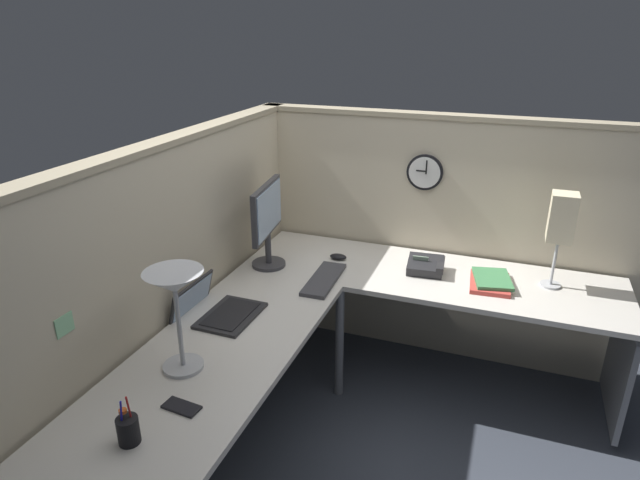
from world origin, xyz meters
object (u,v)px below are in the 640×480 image
object	(u,v)px
desk_lamp_dome	(175,290)
pen_cup	(128,430)
monitor	(267,219)
office_phone	(427,266)
computer_mouse	(338,257)
desk_lamp_paper	(562,220)
laptop	(214,309)
keyboard	(324,279)
wall_clock	(425,172)
cell_phone	(182,407)
book_stack	(491,281)

from	to	relation	value
desk_lamp_dome	pen_cup	distance (m)	0.54
monitor	office_phone	bearing A→B (deg)	-75.53
computer_mouse	desk_lamp_paper	xyz separation A→B (m)	(0.07, -1.21, 0.37)
desk_lamp_paper	laptop	bearing A→B (deg)	119.84
keyboard	computer_mouse	size ratio (longest dim) A/B	4.13
desk_lamp_dome	desk_lamp_paper	world-z (taller)	desk_lamp_paper
desk_lamp_dome	pen_cup	size ratio (longest dim) A/B	2.47
wall_clock	office_phone	bearing A→B (deg)	-162.74
laptop	wall_clock	xyz separation A→B (m)	(1.18, -0.81, 0.48)
laptop	cell_phone	xyz separation A→B (m)	(-0.66, -0.25, -0.02)
wall_clock	laptop	bearing A→B (deg)	145.62
office_phone	computer_mouse	bearing A→B (deg)	90.41
computer_mouse	book_stack	world-z (taller)	book_stack
monitor	wall_clock	size ratio (longest dim) A/B	2.27
pen_cup	office_phone	bearing A→B (deg)	-22.77
office_phone	wall_clock	distance (m)	0.58
laptop	pen_cup	distance (m)	0.90
monitor	keyboard	xyz separation A→B (m)	(-0.08, -0.38, -0.28)
cell_phone	wall_clock	distance (m)	1.99
book_stack	cell_phone	bearing A→B (deg)	145.31
desk_lamp_dome	laptop	bearing A→B (deg)	14.56
computer_mouse	wall_clock	bearing A→B (deg)	-52.17
monitor	cell_phone	world-z (taller)	monitor
office_phone	book_stack	distance (m)	0.36
monitor	computer_mouse	bearing A→B (deg)	-57.60
computer_mouse	book_stack	xyz separation A→B (m)	(-0.04, -0.90, 0.00)
cell_phone	office_phone	xyz separation A→B (m)	(1.51, -0.66, 0.03)
cell_phone	wall_clock	bearing A→B (deg)	-11.67
book_stack	wall_clock	world-z (taller)	wall_clock
desk_lamp_dome	wall_clock	bearing A→B (deg)	-23.12
office_phone	book_stack	xyz separation A→B (m)	(-0.04, -0.36, -0.02)
cell_phone	desk_lamp_paper	size ratio (longest dim) A/B	0.27
monitor	desk_lamp_dome	distance (m)	1.06
cell_phone	monitor	bearing A→B (deg)	15.66
desk_lamp_dome	office_phone	size ratio (longest dim) A/B	2.02
monitor	laptop	distance (m)	0.67
monitor	pen_cup	distance (m)	1.52
office_phone	wall_clock	size ratio (longest dim) A/B	1.00
cell_phone	desk_lamp_dome	bearing A→B (deg)	36.93
computer_mouse	desk_lamp_dome	bearing A→B (deg)	168.65
monitor	laptop	size ratio (longest dim) A/B	1.30
keyboard	book_stack	size ratio (longest dim) A/B	1.39
desk_lamp_paper	wall_clock	world-z (taller)	wall_clock
desk_lamp_dome	pen_cup	world-z (taller)	desk_lamp_dome
monitor	book_stack	size ratio (longest dim) A/B	1.61
laptop	desk_lamp_paper	size ratio (longest dim) A/B	0.73
office_phone	keyboard	bearing A→B (deg)	121.38
office_phone	wall_clock	bearing A→B (deg)	17.26
book_stack	desk_lamp_paper	xyz separation A→B (m)	(0.10, -0.31, 0.36)
computer_mouse	book_stack	bearing A→B (deg)	-92.33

